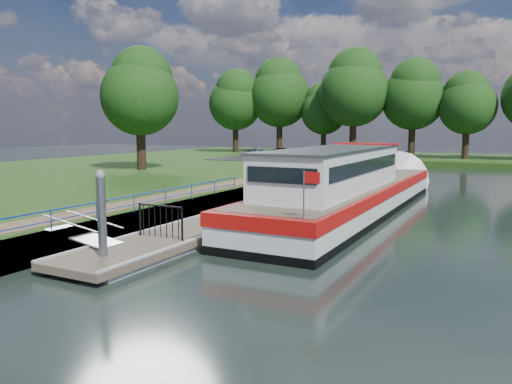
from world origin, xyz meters
The scene contains 16 objects.
ground centered at (0.00, 0.00, 0.00)m, with size 160.00×160.00×0.00m, color black.
riverbank centered at (-18.00, 15.00, 0.39)m, with size 32.00×90.00×0.78m, color #1E3E11.
bank_edge centered at (-2.55, 15.00, 0.39)m, with size 1.10×90.00×0.78m, color #473D2D.
footpath centered at (-4.40, 8.00, 0.80)m, with size 1.60×40.00×0.05m, color brown.
carpark centered at (-11.00, 38.00, 0.81)m, with size 14.00×12.00×0.06m, color black.
blue_fence centered at (-2.75, 3.00, 1.31)m, with size 0.04×18.04×0.72m.
pontoon centered at (0.00, 13.00, 0.18)m, with size 2.50×30.00×0.56m.
mooring_piles centered at (0.00, 13.00, 1.28)m, with size 0.30×27.30×3.55m.
gangway centered at (-1.85, 0.50, 0.63)m, with size 2.58×1.00×0.92m.
gate_panel centered at (0.00, 2.20, 1.15)m, with size 1.85×0.05×1.15m.
barge centered at (3.60, 12.68, 1.09)m, with size 4.36×21.15×4.78m.
horizon_trees centered at (-1.61, 48.68, 7.95)m, with size 54.38×10.03×12.87m.
bank_tree_a centered at (-15.99, 20.08, 7.02)m, with size 6.12×6.12×9.72m.
car_a centered at (-7.78, 36.58, 1.40)m, with size 1.33×3.30×1.12m, color #999999.
car_b centered at (-11.43, 37.39, 1.37)m, with size 1.14×3.27×1.08m, color #999999.
car_c centered at (-13.44, 35.52, 1.38)m, with size 1.53×3.77×1.10m, color #999999.
Camera 1 is at (10.66, -11.12, 4.19)m, focal length 35.00 mm.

